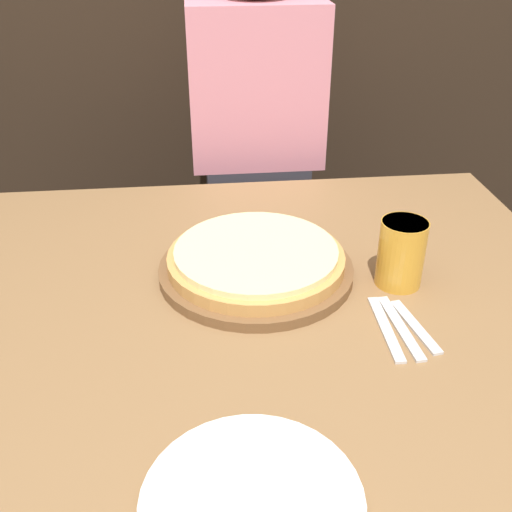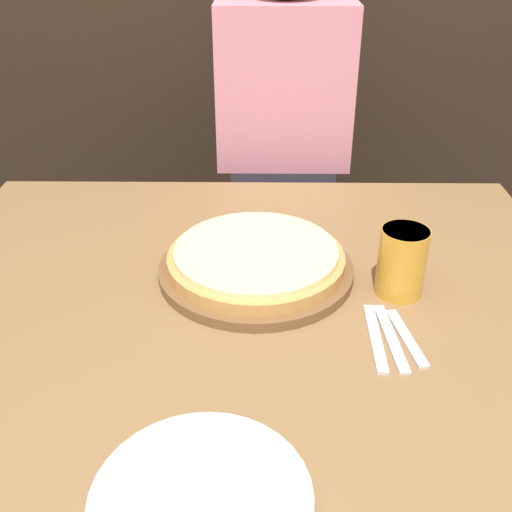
{
  "view_description": "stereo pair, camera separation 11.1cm",
  "coord_description": "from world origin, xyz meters",
  "views": [
    {
      "loc": [
        -0.09,
        -0.84,
        1.32
      ],
      "look_at": [
        0.01,
        0.12,
        0.76
      ],
      "focal_mm": 42.0,
      "sensor_mm": 36.0,
      "label": 1
    },
    {
      "loc": [
        0.03,
        -0.84,
        1.32
      ],
      "look_at": [
        0.01,
        0.12,
        0.76
      ],
      "focal_mm": 42.0,
      "sensor_mm": 36.0,
      "label": 2
    }
  ],
  "objects": [
    {
      "name": "dinner_plate",
      "position": [
        -0.04,
        -0.39,
        0.73
      ],
      "size": [
        0.26,
        0.26,
        0.02
      ],
      "color": "white",
      "rests_on": "dining_table"
    },
    {
      "name": "spoon",
      "position": [
        0.26,
        -0.08,
        0.72
      ],
      "size": [
        0.04,
        0.15,
        0.0
      ],
      "color": "silver",
      "rests_on": "dining_table"
    },
    {
      "name": "dining_table",
      "position": [
        0.0,
        0.0,
        0.36
      ],
      "size": [
        1.24,
        1.1,
        0.72
      ],
      "color": "olive",
      "rests_on": "ground_plane"
    },
    {
      "name": "dinner_knife",
      "position": [
        0.23,
        -0.08,
        0.72
      ],
      "size": [
        0.03,
        0.17,
        0.0
      ],
      "color": "silver",
      "rests_on": "dining_table"
    },
    {
      "name": "pizza_on_board",
      "position": [
        0.01,
        0.12,
        0.74
      ],
      "size": [
        0.37,
        0.37,
        0.06
      ],
      "color": "brown",
      "rests_on": "dining_table"
    },
    {
      "name": "beer_glass",
      "position": [
        0.27,
        0.06,
        0.79
      ],
      "size": [
        0.08,
        0.08,
        0.13
      ],
      "color": "gold",
      "rests_on": "dining_table"
    },
    {
      "name": "fork",
      "position": [
        0.21,
        -0.08,
        0.72
      ],
      "size": [
        0.02,
        0.17,
        0.0
      ],
      "color": "silver",
      "rests_on": "dining_table"
    },
    {
      "name": "diner_person",
      "position": [
        0.08,
        0.75,
        0.63
      ],
      "size": [
        0.36,
        0.2,
        1.29
      ],
      "color": "#33333D",
      "rests_on": "ground_plane"
    }
  ]
}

